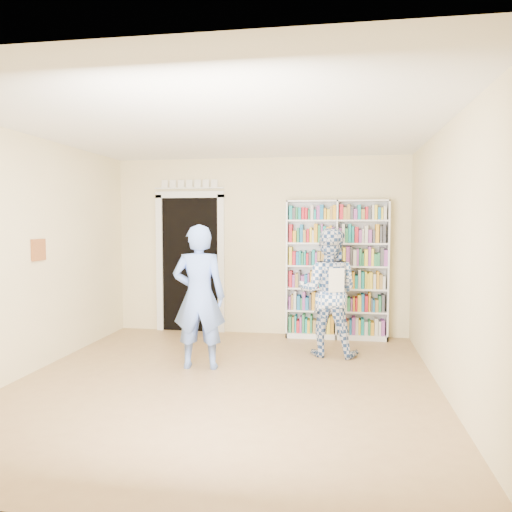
# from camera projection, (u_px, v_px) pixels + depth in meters

# --- Properties ---
(floor) EXTENTS (5.00, 5.00, 0.00)m
(floor) POSITION_uv_depth(u_px,v_px,m) (223.00, 384.00, 5.30)
(floor) COLOR #946F48
(floor) RESTS_ON ground
(ceiling) EXTENTS (5.00, 5.00, 0.00)m
(ceiling) POSITION_uv_depth(u_px,v_px,m) (222.00, 127.00, 5.12)
(ceiling) COLOR white
(ceiling) RESTS_ON wall_back
(wall_back) EXTENTS (4.50, 0.00, 4.50)m
(wall_back) POSITION_uv_depth(u_px,v_px,m) (260.00, 246.00, 7.67)
(wall_back) COLOR beige
(wall_back) RESTS_ON floor
(wall_left) EXTENTS (0.00, 5.00, 5.00)m
(wall_left) POSITION_uv_depth(u_px,v_px,m) (26.00, 255.00, 5.57)
(wall_left) COLOR beige
(wall_left) RESTS_ON floor
(wall_right) EXTENTS (0.00, 5.00, 5.00)m
(wall_right) POSITION_uv_depth(u_px,v_px,m) (448.00, 260.00, 4.85)
(wall_right) COLOR beige
(wall_right) RESTS_ON floor
(bookshelf) EXTENTS (1.48, 0.28, 2.04)m
(bookshelf) POSITION_uv_depth(u_px,v_px,m) (337.00, 269.00, 7.35)
(bookshelf) COLOR white
(bookshelf) RESTS_ON floor
(doorway) EXTENTS (1.10, 0.08, 2.43)m
(doorway) POSITION_uv_depth(u_px,v_px,m) (190.00, 257.00, 7.84)
(doorway) COLOR black
(doorway) RESTS_ON floor
(wall_art) EXTENTS (0.03, 0.25, 0.25)m
(wall_art) POSITION_uv_depth(u_px,v_px,m) (39.00, 250.00, 5.76)
(wall_art) COLOR brown
(wall_art) RESTS_ON wall_left
(man_blue) EXTENTS (0.66, 0.47, 1.69)m
(man_blue) POSITION_uv_depth(u_px,v_px,m) (199.00, 297.00, 5.84)
(man_blue) COLOR #678BE6
(man_blue) RESTS_ON floor
(man_plaid) EXTENTS (0.87, 0.71, 1.64)m
(man_plaid) POSITION_uv_depth(u_px,v_px,m) (328.00, 292.00, 6.41)
(man_plaid) COLOR #2A4A82
(man_plaid) RESTS_ON floor
(paper_sheet) EXTENTS (0.19, 0.11, 0.30)m
(paper_sheet) POSITION_uv_depth(u_px,v_px,m) (337.00, 280.00, 6.13)
(paper_sheet) COLOR white
(paper_sheet) RESTS_ON man_plaid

